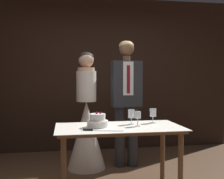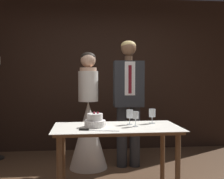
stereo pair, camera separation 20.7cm
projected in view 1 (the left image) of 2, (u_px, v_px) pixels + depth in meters
The scene contains 9 objects.
wall_back at pixel (98, 74), 5.04m from camera, with size 4.89×0.12×2.69m, color black.
cake_table at pixel (119, 135), 3.09m from camera, with size 1.39×0.73×0.75m.
tiered_cake at pixel (98, 121), 3.05m from camera, with size 0.23×0.23×0.17m.
cake_knife at pixel (95, 130), 2.84m from camera, with size 0.41×0.11×0.02m.
wine_glass_near at pixel (138, 116), 3.10m from camera, with size 0.07×0.07×0.17m.
wine_glass_middle at pixel (153, 113), 3.32m from camera, with size 0.08×0.08×0.17m.
wine_glass_far at pixel (131, 115), 3.23m from camera, with size 0.07×0.07×0.17m.
bride at pixel (86, 126), 3.96m from camera, with size 0.54×0.54×1.65m.
groom at pixel (126, 96), 4.04m from camera, with size 0.42×0.25×1.82m.
Camera 1 is at (-0.60, -2.81, 1.30)m, focal length 45.00 mm.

